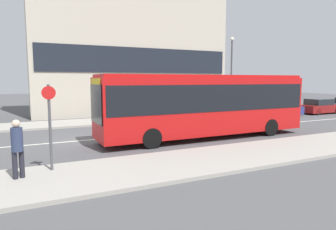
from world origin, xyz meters
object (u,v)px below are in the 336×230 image
object	(u,v)px
city_bus	(205,102)
bus_stop_sign	(50,121)
parked_car_0	(228,112)
parked_car_1	(278,109)
pedestrian_near_stop	(17,145)
parked_car_2	(319,107)
street_lamp	(231,68)

from	to	relation	value
city_bus	bus_stop_sign	bearing A→B (deg)	-161.71
parked_car_0	parked_car_1	distance (m)	5.14
parked_car_0	city_bus	bearing A→B (deg)	-135.63
pedestrian_near_stop	bus_stop_sign	world-z (taller)	bus_stop_sign
parked_car_2	pedestrian_near_stop	distance (m)	26.82
city_bus	street_lamp	bearing A→B (deg)	42.58
parked_car_0	bus_stop_sign	world-z (taller)	bus_stop_sign
parked_car_0	pedestrian_near_stop	size ratio (longest dim) A/B	2.18
parked_car_2	bus_stop_sign	size ratio (longest dim) A/B	1.38
parked_car_0	parked_car_2	world-z (taller)	parked_car_2
parked_car_2	pedestrian_near_stop	bearing A→B (deg)	-160.52
bus_stop_sign	parked_car_0	bearing A→B (deg)	32.32
city_bus	parked_car_2	xyz separation A→B (m)	(16.19, 5.38, -1.31)
parked_car_1	street_lamp	size ratio (longest dim) A/B	0.66
parked_car_2	pedestrian_near_stop	xyz separation A→B (m)	(-25.28, -8.94, 0.53)
city_bus	parked_car_2	size ratio (longest dim) A/B	2.96
parked_car_0	parked_car_2	xyz separation A→B (m)	(10.32, -0.36, 0.02)
pedestrian_near_stop	street_lamp	world-z (taller)	street_lamp
parked_car_1	parked_car_0	bearing A→B (deg)	177.17
city_bus	parked_car_1	xyz separation A→B (m)	(11.00, 5.48, -1.32)
parked_car_2	bus_stop_sign	world-z (taller)	bus_stop_sign
city_bus	parked_car_1	size ratio (longest dim) A/B	2.69
parked_car_2	pedestrian_near_stop	world-z (taller)	pedestrian_near_stop
parked_car_1	street_lamp	distance (m)	5.39
parked_car_0	parked_car_2	distance (m)	10.33
parked_car_2	street_lamp	xyz separation A→B (m)	(-8.51, 2.36, 3.58)
parked_car_1	pedestrian_near_stop	world-z (taller)	pedestrian_near_stop
parked_car_1	parked_car_2	distance (m)	5.19
parked_car_1	pedestrian_near_stop	distance (m)	22.05
parked_car_2	bus_stop_sign	distance (m)	25.76
parked_car_1	bus_stop_sign	size ratio (longest dim) A/B	1.53
parked_car_2	parked_car_1	bearing A→B (deg)	178.88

